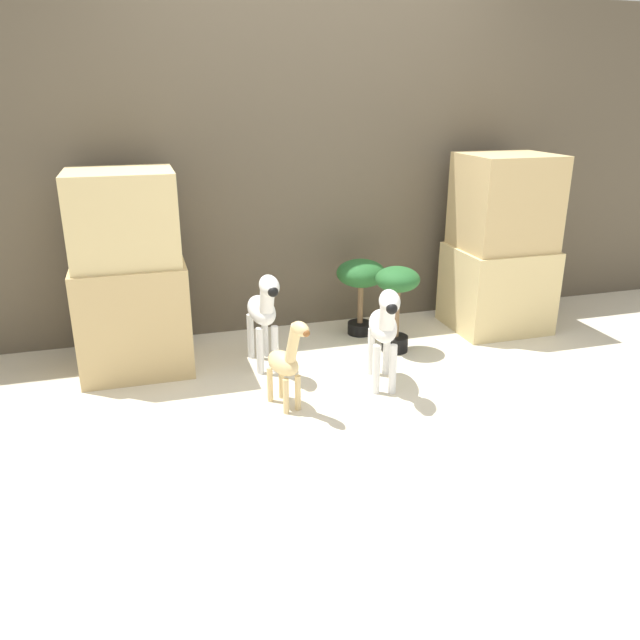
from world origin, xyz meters
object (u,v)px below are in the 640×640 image
at_px(zebra_right, 384,325).
at_px(zebra_left, 264,309).
at_px(giraffe_figurine, 286,360).
at_px(potted_palm_front, 397,293).
at_px(potted_palm_back, 361,279).

relative_size(zebra_right, zebra_left, 1.00).
distance_m(zebra_left, giraffe_figurine, 0.55).
bearing_deg(potted_palm_front, zebra_right, -120.17).
relative_size(potted_palm_front, potted_palm_back, 1.06).
height_order(zebra_right, potted_palm_front, zebra_right).
relative_size(zebra_left, giraffe_figurine, 1.18).
height_order(zebra_right, giraffe_figurine, zebra_right).
distance_m(giraffe_figurine, potted_palm_back, 1.19).
relative_size(zebra_right, giraffe_figurine, 1.18).
bearing_deg(giraffe_figurine, potted_palm_front, 33.44).
bearing_deg(potted_palm_back, zebra_left, -153.26).
bearing_deg(potted_palm_back, giraffe_figurine, -129.00).
relative_size(giraffe_figurine, potted_palm_back, 1.01).
height_order(giraffe_figurine, potted_palm_back, giraffe_figurine).
xyz_separation_m(zebra_left, giraffe_figurine, (0.01, -0.54, -0.10)).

